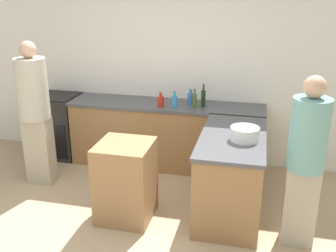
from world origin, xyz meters
TOP-DOWN VIEW (x-y plane):
  - ground_plane at (0.00, 0.00)m, footprint 14.00×14.00m
  - wall_back at (0.00, 2.26)m, footprint 8.00×0.06m
  - counter_back at (0.00, 1.93)m, footprint 2.64×0.63m
  - counter_peninsula at (0.98, 0.94)m, footprint 0.69×1.40m
  - range_oven at (-1.62, 1.93)m, footprint 0.60×0.60m
  - island_table at (-0.11, 0.54)m, footprint 0.57×0.57m
  - mixing_bowl at (1.10, 0.83)m, footprint 0.30×0.30m
  - olive_oil_bottle at (0.40, 1.83)m, footprint 0.06×0.06m
  - water_bottle_blue at (0.33, 1.97)m, footprint 0.09×0.09m
  - wine_bottle_dark at (0.51, 1.90)m, footprint 0.06×0.06m
  - hot_sauce_bottle at (-0.04, 1.78)m, footprint 0.09×0.09m
  - dish_soap_bottle at (0.15, 1.79)m, footprint 0.07×0.07m
  - person_by_range at (-1.44, 1.07)m, footprint 0.37×0.37m
  - person_at_peninsula at (1.67, 0.47)m, footprint 0.34×0.34m

SIDE VIEW (x-z plane):
  - ground_plane at x=0.00m, z-range 0.00..0.00m
  - island_table at x=-0.11m, z-range 0.00..0.86m
  - counter_back at x=0.00m, z-range 0.00..0.90m
  - counter_peninsula at x=0.98m, z-range 0.00..0.90m
  - range_oven at x=-1.62m, z-range 0.00..0.91m
  - person_at_peninsula at x=1.67m, z-range 0.07..1.76m
  - mixing_bowl at x=1.10m, z-range 0.90..1.04m
  - hot_sauce_bottle at x=-0.04m, z-range 0.88..1.07m
  - person_by_range at x=-1.44m, z-range 0.07..1.88m
  - water_bottle_blue at x=0.33m, z-range 0.88..1.09m
  - dish_soap_bottle at x=0.15m, z-range 0.88..1.09m
  - olive_oil_bottle at x=0.40m, z-range 0.87..1.13m
  - wine_bottle_dark at x=0.51m, z-range 0.87..1.17m
  - wall_back at x=0.00m, z-range 0.00..2.70m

